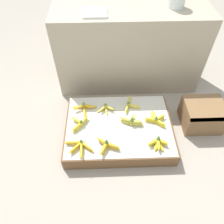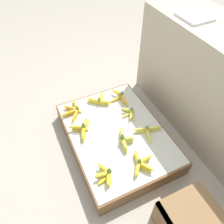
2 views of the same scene
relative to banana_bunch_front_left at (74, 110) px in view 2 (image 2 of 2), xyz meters
The scene contains 13 objects.
ground_plane 0.44m from the banana_bunch_front_left, 34.94° to the left, with size 10.00×10.00×0.00m, color #A89E8E.
display_platform 0.42m from the banana_bunch_front_left, 34.94° to the left, with size 0.97×0.72×0.15m.
back_vendor_table 1.14m from the banana_bunch_front_left, 64.16° to the left, with size 1.48×0.47×0.84m.
banana_bunch_front_left is the anchor object (origin of this frame).
banana_bunch_front_midleft 0.22m from the banana_bunch_front_left, ahead, with size 0.21×0.19×0.10m.
banana_bunch_front_right 0.65m from the banana_bunch_front_left, ahead, with size 0.18×0.12×0.10m.
banana_bunch_middle_left 0.24m from the banana_bunch_front_left, 93.34° to the left, with size 0.17×0.18×0.09m.
banana_bunch_middle_midright 0.51m from the banana_bunch_front_left, 27.95° to the left, with size 0.22×0.13×0.11m.
banana_bunch_middle_right 0.72m from the banana_bunch_front_left, 20.69° to the left, with size 0.21×0.20×0.10m.
banana_bunch_back_left 0.43m from the banana_bunch_front_left, 87.64° to the left, with size 0.23×0.14×0.09m.
banana_bunch_back_midleft 0.47m from the banana_bunch_front_left, 61.56° to the left, with size 0.19×0.13×0.08m.
banana_bunch_back_midright 0.64m from the banana_bunch_front_left, 44.47° to the left, with size 0.17×0.23×0.08m.
foam_tray_white 1.15m from the banana_bunch_front_left, 80.47° to the left, with size 0.21×0.20×0.02m.
Camera 2 is at (0.94, -0.48, 1.50)m, focal length 35.00 mm.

